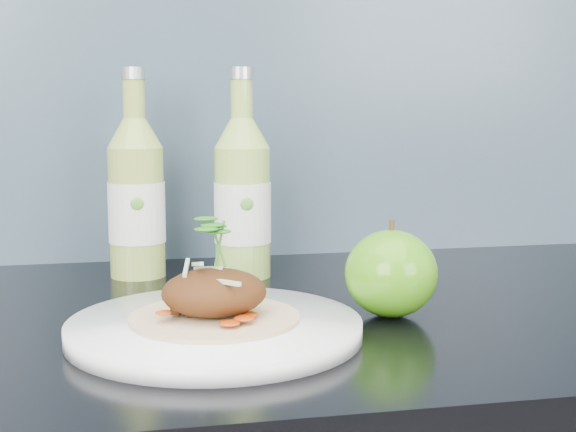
{
  "coord_description": "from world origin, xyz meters",
  "views": [
    {
      "loc": [
        -0.11,
        0.9,
        1.11
      ],
      "look_at": [
        0.04,
        1.66,
        1.0
      ],
      "focal_mm": 50.0,
      "sensor_mm": 36.0,
      "label": 1
    }
  ],
  "objects_px": {
    "cider_bottle_right": "(242,199)",
    "green_apple": "(391,273)",
    "cider_bottle_left": "(136,198)",
    "dinner_plate": "(215,328)"
  },
  "relations": [
    {
      "from": "cider_bottle_right",
      "to": "green_apple",
      "type": "bearing_deg",
      "value": -54.4
    },
    {
      "from": "green_apple",
      "to": "cider_bottle_right",
      "type": "distance_m",
      "value": 0.25
    },
    {
      "from": "green_apple",
      "to": "cider_bottle_left",
      "type": "relative_size",
      "value": 0.38
    },
    {
      "from": "cider_bottle_right",
      "to": "cider_bottle_left",
      "type": "bearing_deg",
      "value": 173.75
    },
    {
      "from": "green_apple",
      "to": "cider_bottle_left",
      "type": "bearing_deg",
      "value": 134.93
    },
    {
      "from": "cider_bottle_left",
      "to": "cider_bottle_right",
      "type": "height_order",
      "value": "same"
    },
    {
      "from": "dinner_plate",
      "to": "green_apple",
      "type": "height_order",
      "value": "green_apple"
    },
    {
      "from": "green_apple",
      "to": "cider_bottle_right",
      "type": "bearing_deg",
      "value": 118.65
    },
    {
      "from": "dinner_plate",
      "to": "cider_bottle_right",
      "type": "relative_size",
      "value": 1.16
    },
    {
      "from": "cider_bottle_left",
      "to": "dinner_plate",
      "type": "bearing_deg",
      "value": -94.91
    }
  ]
}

